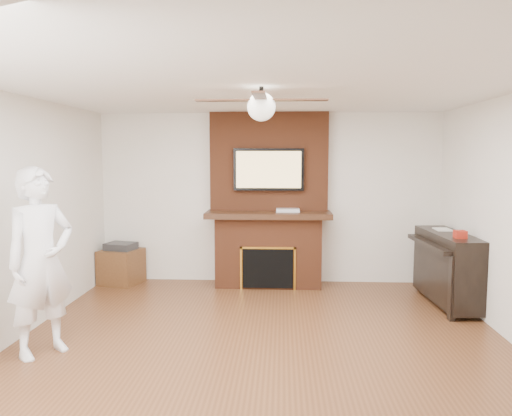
# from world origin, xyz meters

# --- Properties ---
(room_shell) EXTENTS (5.36, 5.86, 2.86)m
(room_shell) POSITION_xyz_m (0.00, 0.00, 1.25)
(room_shell) COLOR #542F18
(room_shell) RESTS_ON ground
(fireplace) EXTENTS (1.78, 0.64, 2.50)m
(fireplace) POSITION_xyz_m (0.00, 2.55, 1.00)
(fireplace) COLOR brown
(fireplace) RESTS_ON ground
(tv) EXTENTS (1.00, 0.08, 0.60)m
(tv) POSITION_xyz_m (0.00, 2.50, 1.68)
(tv) COLOR black
(tv) RESTS_ON fireplace
(ceiling_fan) EXTENTS (1.21, 1.21, 0.31)m
(ceiling_fan) POSITION_xyz_m (-0.00, 0.00, 2.33)
(ceiling_fan) COLOR black
(ceiling_fan) RESTS_ON room_shell
(person) EXTENTS (0.74, 0.78, 1.78)m
(person) POSITION_xyz_m (-2.06, -0.14, 0.89)
(person) COLOR white
(person) RESTS_ON ground
(side_table) EXTENTS (0.64, 0.64, 0.61)m
(side_table) POSITION_xyz_m (-2.17, 2.48, 0.28)
(side_table) COLOR #553218
(side_table) RESTS_ON ground
(piano) EXTENTS (0.60, 1.42, 1.00)m
(piano) POSITION_xyz_m (2.28, 1.67, 0.49)
(piano) COLOR black
(piano) RESTS_ON ground
(cable_box) EXTENTS (0.33, 0.19, 0.05)m
(cable_box) POSITION_xyz_m (0.27, 2.45, 1.10)
(cable_box) COLOR silver
(cable_box) RESTS_ON fireplace
(candle_orange) EXTENTS (0.07, 0.07, 0.12)m
(candle_orange) POSITION_xyz_m (-0.24, 2.37, 0.06)
(candle_orange) COLOR orange
(candle_orange) RESTS_ON ground
(candle_green) EXTENTS (0.07, 0.07, 0.08)m
(candle_green) POSITION_xyz_m (-0.10, 2.35, 0.04)
(candle_green) COLOR #3A7830
(candle_green) RESTS_ON ground
(candle_cream) EXTENTS (0.08, 0.08, 0.12)m
(candle_cream) POSITION_xyz_m (0.16, 2.33, 0.06)
(candle_cream) COLOR beige
(candle_cream) RESTS_ON ground
(candle_blue) EXTENTS (0.06, 0.06, 0.08)m
(candle_blue) POSITION_xyz_m (0.14, 2.37, 0.04)
(candle_blue) COLOR navy
(candle_blue) RESTS_ON ground
(candle_cream_extra) EXTENTS (0.08, 0.08, 0.12)m
(candle_cream_extra) POSITION_xyz_m (0.09, 2.33, 0.06)
(candle_cream_extra) COLOR #BEAC97
(candle_cream_extra) RESTS_ON ground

